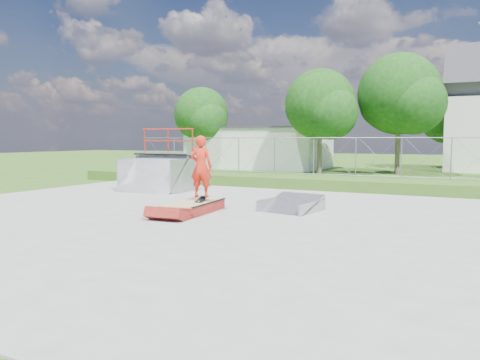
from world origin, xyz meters
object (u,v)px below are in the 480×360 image
object	(u,v)px
flat_bank_ramp	(291,204)
skater	(201,169)
quarter_pipe	(154,160)
grind_box	(193,207)

from	to	relation	value
flat_bank_ramp	skater	xyz separation A→B (m)	(-2.42, -1.27, 1.09)
quarter_pipe	skater	size ratio (longest dim) A/B	1.43
grind_box	quarter_pipe	distance (m)	6.30
skater	grind_box	bearing A→B (deg)	52.00
grind_box	skater	size ratio (longest dim) A/B	1.25
quarter_pipe	flat_bank_ramp	size ratio (longest dim) A/B	1.65
flat_bank_ramp	skater	world-z (taller)	skater
flat_bank_ramp	skater	size ratio (longest dim) A/B	0.86
grind_box	flat_bank_ramp	distance (m)	2.98
quarter_pipe	flat_bank_ramp	xyz separation A→B (m)	(7.12, -2.65, -1.11)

